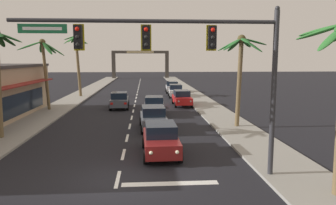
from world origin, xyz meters
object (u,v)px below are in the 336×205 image
at_px(sedan_fifth_in_queue, 154,105).
at_px(sedan_parked_far_kerb, 172,87).
at_px(sedan_parked_mid_kerb, 176,91).
at_px(palm_left_farthest, 77,52).
at_px(sedan_lead_at_stop_bar, 161,139).
at_px(sedan_third_in_queue, 153,118).
at_px(palm_right_second, 241,60).
at_px(palm_left_third, 44,57).
at_px(traffic_signal_mast, 190,54).
at_px(town_gateway_arch, 140,61).
at_px(sedan_oncoming_far, 119,100).
at_px(sedan_parked_nearest_kerb, 182,98).

bearing_deg(sedan_fifth_in_queue, sedan_parked_far_kerb, 80.35).
relative_size(sedan_parked_mid_kerb, palm_left_farthest, 0.54).
bearing_deg(sedan_parked_mid_kerb, sedan_lead_at_stop_bar, -97.17).
relative_size(sedan_third_in_queue, palm_right_second, 0.66).
bearing_deg(palm_left_third, palm_left_farthest, 85.79).
relative_size(traffic_signal_mast, sedan_parked_mid_kerb, 2.40).
bearing_deg(sedan_third_in_queue, sedan_parked_mid_kerb, 79.96).
distance_m(sedan_lead_at_stop_bar, sedan_third_in_queue, 6.18).
distance_m(sedan_third_in_queue, sedan_parked_mid_kerb, 19.99).
bearing_deg(town_gateway_arch, palm_right_second, -82.33).
bearing_deg(sedan_fifth_in_queue, palm_left_farthest, 124.29).
xyz_separation_m(sedan_oncoming_far, sedan_parked_nearest_kerb, (6.67, 1.35, 0.00)).
relative_size(sedan_fifth_in_queue, palm_left_third, 0.64).
distance_m(palm_left_farthest, town_gateway_arch, 40.84).
bearing_deg(sedan_parked_nearest_kerb, palm_left_third, -169.68).
height_order(sedan_third_in_queue, sedan_fifth_in_queue, same).
bearing_deg(traffic_signal_mast, palm_left_farthest, 109.61).
distance_m(sedan_oncoming_far, sedan_parked_far_kerb, 16.48).
bearing_deg(palm_right_second, sedan_parked_mid_kerb, 98.37).
height_order(palm_left_farthest, palm_right_second, palm_left_farthest).
relative_size(sedan_oncoming_far, palm_right_second, 0.66).
bearing_deg(sedan_parked_far_kerb, palm_left_third, -130.54).
xyz_separation_m(traffic_signal_mast, town_gateway_arch, (-3.05, 70.37, -0.74)).
distance_m(sedan_lead_at_stop_bar, town_gateway_arch, 66.86).
xyz_separation_m(traffic_signal_mast, sedan_parked_far_kerb, (2.22, 35.15, -4.46)).
xyz_separation_m(sedan_oncoming_far, palm_right_second, (9.63, -10.19, 4.17)).
bearing_deg(sedan_third_in_queue, town_gateway_arch, 91.68).
height_order(sedan_third_in_queue, sedan_parked_mid_kerb, same).
xyz_separation_m(sedan_fifth_in_queue, town_gateway_arch, (-2.01, 54.38, 3.72)).
height_order(sedan_oncoming_far, palm_left_farthest, palm_left_farthest).
bearing_deg(sedan_oncoming_far, sedan_parked_mid_kerb, 54.28).
xyz_separation_m(palm_left_third, palm_left_farthest, (0.83, 11.33, 0.66)).
relative_size(sedan_parked_nearest_kerb, palm_left_farthest, 0.54).
distance_m(sedan_parked_mid_kerb, town_gateway_arch, 41.38).
xyz_separation_m(sedan_third_in_queue, sedan_parked_mid_kerb, (3.49, 19.68, 0.00)).
height_order(sedan_lead_at_stop_bar, sedan_parked_mid_kerb, same).
bearing_deg(sedan_oncoming_far, sedan_third_in_queue, -72.44).
relative_size(sedan_oncoming_far, palm_left_farthest, 0.54).
distance_m(palm_right_second, town_gateway_arch, 61.00).
bearing_deg(sedan_parked_nearest_kerb, sedan_parked_mid_kerb, 89.45).
distance_m(sedan_third_in_queue, sedan_oncoming_far, 10.81).
distance_m(traffic_signal_mast, sedan_lead_at_stop_bar, 5.85).
relative_size(sedan_third_in_queue, sedan_oncoming_far, 1.00).
xyz_separation_m(sedan_lead_at_stop_bar, sedan_parked_far_kerb, (3.25, 31.51, 0.00)).
xyz_separation_m(sedan_parked_nearest_kerb, palm_left_third, (-13.77, -2.51, 4.40)).
height_order(sedan_parked_nearest_kerb, sedan_parked_mid_kerb, same).
height_order(traffic_signal_mast, palm_right_second, traffic_signal_mast).
bearing_deg(sedan_parked_mid_kerb, palm_left_third, -142.73).
bearing_deg(palm_right_second, sedan_parked_nearest_kerb, 104.36).
bearing_deg(sedan_lead_at_stop_bar, sedan_third_in_queue, 92.17).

